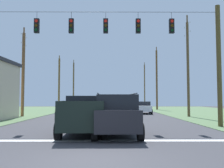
% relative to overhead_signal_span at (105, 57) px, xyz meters
% --- Properties ---
extents(ground_plane, '(120.00, 120.00, 0.00)m').
position_rel_overhead_signal_span_xyz_m(ground_plane, '(-0.12, -8.90, -4.56)').
color(ground_plane, '#333338').
extents(stop_bar_stripe, '(12.62, 0.45, 0.01)m').
position_rel_overhead_signal_span_xyz_m(stop_bar_stripe, '(-0.12, -5.38, -4.56)').
color(stop_bar_stripe, white).
rests_on(stop_bar_stripe, ground).
extents(lane_dash_0, '(2.50, 0.15, 0.01)m').
position_rel_overhead_signal_span_xyz_m(lane_dash_0, '(-0.12, 0.62, -4.56)').
color(lane_dash_0, white).
rests_on(lane_dash_0, ground).
extents(lane_dash_1, '(2.50, 0.15, 0.01)m').
position_rel_overhead_signal_span_xyz_m(lane_dash_1, '(-0.12, 8.14, -4.56)').
color(lane_dash_1, white).
rests_on(lane_dash_1, ground).
extents(lane_dash_2, '(2.50, 0.15, 0.01)m').
position_rel_overhead_signal_span_xyz_m(lane_dash_2, '(-0.12, 15.07, -4.56)').
color(lane_dash_2, white).
rests_on(lane_dash_2, ground).
extents(lane_dash_3, '(2.50, 0.15, 0.01)m').
position_rel_overhead_signal_span_xyz_m(lane_dash_3, '(-0.12, 23.76, -4.56)').
color(lane_dash_3, white).
rests_on(lane_dash_3, ground).
extents(lane_dash_4, '(2.50, 0.15, 0.01)m').
position_rel_overhead_signal_span_xyz_m(lane_dash_4, '(-0.12, 30.79, -4.56)').
color(lane_dash_4, white).
rests_on(lane_dash_4, ground).
extents(overhead_signal_span, '(15.23, 0.31, 7.99)m').
position_rel_overhead_signal_span_xyz_m(overhead_signal_span, '(0.00, 0.00, 0.00)').
color(overhead_signal_span, brown).
rests_on(overhead_signal_span, ground).
extents(pickup_truck, '(2.39, 5.45, 1.95)m').
position_rel_overhead_signal_span_xyz_m(pickup_truck, '(-0.94, -3.27, -3.60)').
color(pickup_truck, black).
rests_on(pickup_truck, ground).
extents(suv_black, '(2.30, 4.84, 2.05)m').
position_rel_overhead_signal_span_xyz_m(suv_black, '(0.64, -3.93, -3.50)').
color(suv_black, black).
rests_on(suv_black, ground).
extents(distant_car_crossing_white, '(2.26, 4.42, 1.52)m').
position_rel_overhead_signal_span_xyz_m(distant_car_crossing_white, '(4.48, 15.35, -3.77)').
color(distant_car_crossing_white, silver).
rests_on(distant_car_crossing_white, ground).
extents(utility_pole_mid_right, '(0.27, 1.96, 10.53)m').
position_rel_overhead_signal_span_xyz_m(utility_pole_mid_right, '(8.35, 9.42, 0.69)').
color(utility_pole_mid_right, brown).
rests_on(utility_pole_mid_right, ground).
extents(utility_pole_far_right, '(0.31, 1.69, 10.97)m').
position_rel_overhead_signal_span_xyz_m(utility_pole_far_right, '(8.41, 27.38, 0.76)').
color(utility_pole_far_right, brown).
rests_on(utility_pole_far_right, ground).
extents(utility_pole_near_left, '(0.27, 1.71, 10.82)m').
position_rel_overhead_signal_span_xyz_m(utility_pole_near_left, '(8.60, 44.46, 0.72)').
color(utility_pole_near_left, brown).
rests_on(utility_pole_near_left, ground).
extents(utility_pole_far_left, '(0.32, 1.70, 9.37)m').
position_rel_overhead_signal_span_xyz_m(utility_pole_far_left, '(-8.77, 9.99, 0.04)').
color(utility_pole_far_left, brown).
rests_on(utility_pole_far_left, ground).
extents(utility_pole_distant_right, '(0.31, 1.57, 9.40)m').
position_rel_overhead_signal_span_xyz_m(utility_pole_distant_right, '(-8.50, 27.09, 0.10)').
color(utility_pole_distant_right, brown).
rests_on(utility_pole_distant_right, ground).
extents(utility_pole_distant_left, '(0.33, 1.96, 11.44)m').
position_rel_overhead_signal_span_xyz_m(utility_pole_distant_left, '(-8.59, 44.61, 0.91)').
color(utility_pole_distant_left, brown).
rests_on(utility_pole_distant_left, ground).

